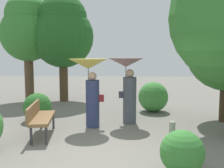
# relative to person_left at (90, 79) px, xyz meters

# --- Properties ---
(ground_plane) EXTENTS (40.00, 40.00, 0.00)m
(ground_plane) POSITION_rel_person_left_xyz_m (0.60, -2.32, -1.38)
(ground_plane) COLOR slate
(person_left) EXTENTS (1.09, 1.09, 1.95)m
(person_left) POSITION_rel_person_left_xyz_m (0.00, 0.00, 0.00)
(person_left) COLOR navy
(person_left) RESTS_ON ground
(person_right) EXTENTS (1.06, 1.06, 1.96)m
(person_right) POSITION_rel_person_left_xyz_m (1.07, 0.48, -0.04)
(person_right) COLOR #474C56
(person_right) RESTS_ON ground
(park_bench) EXTENTS (0.69, 1.55, 0.83)m
(park_bench) POSITION_rel_person_left_xyz_m (-1.17, -0.92, -0.87)
(park_bench) COLOR #38383D
(park_bench) RESTS_ON ground
(tree_near_left) EXTENTS (2.70, 2.70, 4.67)m
(tree_near_left) POSITION_rel_person_left_xyz_m (-1.69, 4.20, 1.69)
(tree_near_left) COLOR #4C3823
(tree_near_left) RESTS_ON ground
(tree_mid_left) EXTENTS (2.37, 2.37, 4.69)m
(tree_mid_left) POSITION_rel_person_left_xyz_m (-3.24, 4.18, 1.80)
(tree_mid_left) COLOR brown
(tree_mid_left) RESTS_ON ground
(bush_path_left) EXTENTS (0.88, 0.88, 0.88)m
(bush_path_left) POSITION_rel_person_left_xyz_m (-1.73, 0.61, -0.94)
(bush_path_left) COLOR #2D6B28
(bush_path_left) RESTS_ON ground
(bush_path_right) EXTENTS (0.77, 0.77, 0.77)m
(bush_path_right) POSITION_rel_person_left_xyz_m (1.95, -2.94, -0.99)
(bush_path_right) COLOR #387F33
(bush_path_right) RESTS_ON ground
(bush_far_side) EXTENTS (1.08, 1.08, 1.08)m
(bush_far_side) POSITION_rel_person_left_xyz_m (2.04, 2.13, -0.84)
(bush_far_side) COLOR #428C3D
(bush_far_side) RESTS_ON ground
(path_marker_post) EXTENTS (0.12, 0.12, 0.74)m
(path_marker_post) POSITION_rel_person_left_xyz_m (1.91, -2.21, -1.01)
(path_marker_post) COLOR gray
(path_marker_post) RESTS_ON ground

